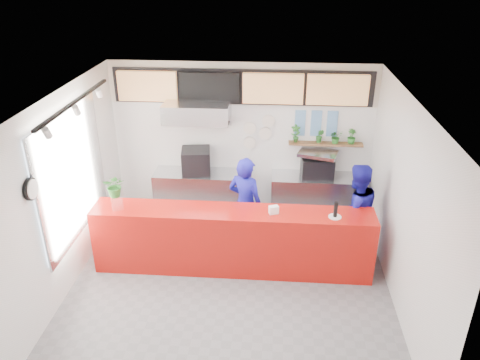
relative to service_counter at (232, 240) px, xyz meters
The scene contains 46 objects.
floor 0.68m from the service_counter, 90.00° to the right, with size 5.00×5.00×0.00m, color slate.
ceiling 2.48m from the service_counter, 90.00° to the right, with size 5.00×5.00×0.00m, color silver.
wall_back 2.30m from the service_counter, 90.00° to the left, with size 5.00×5.00×0.00m, color white.
wall_left 2.70m from the service_counter, behind, with size 5.00×5.00×0.00m, color white.
wall_right 2.70m from the service_counter, ahead, with size 5.00×5.00×0.00m, color white.
service_counter is the anchor object (origin of this frame).
cream_band 2.93m from the service_counter, 90.00° to the left, with size 5.00×0.02×0.80m, color beige.
prep_bench 1.97m from the service_counter, 113.96° to the left, with size 1.80×0.60×0.90m, color #B2B5BA.
panini_oven 2.08m from the service_counter, 115.75° to the left, with size 0.54×0.54×0.48m, color black.
extraction_hood 2.50m from the service_counter, 114.57° to the left, with size 1.20×0.70×0.35m, color #B2B5BA.
hood_lip 2.38m from the service_counter, 114.57° to the left, with size 1.20×0.70×0.08m, color #B2B5BA.
right_bench 2.35m from the service_counter, 50.19° to the left, with size 1.80×0.60×0.90m, color #B2B5BA.
espresso_machine 2.38m from the service_counter, 51.02° to the left, with size 0.60×0.43×0.39m, color black.
espresso_tray 2.46m from the service_counter, 51.02° to the left, with size 0.70×0.49×0.06m, color #BABCC2.
herb_shelf 2.73m from the service_counter, 51.34° to the left, with size 1.40×0.18×0.04m, color brown.
menu_board_far_left 3.31m from the service_counter, 131.47° to the left, with size 1.10×0.10×0.55m, color tan.
menu_board_mid_left 2.88m from the service_counter, 106.59° to the left, with size 1.10×0.10×0.55m, color black.
menu_board_mid_right 2.87m from the service_counter, 73.94° to the left, with size 1.10×0.10×0.55m, color tan.
menu_board_far_right 3.30m from the service_counter, 48.86° to the left, with size 1.10×0.10×0.55m, color tan.
soffit 2.87m from the service_counter, 90.00° to the left, with size 4.80×0.04×0.65m, color black.
window_pane 2.73m from the service_counter, behind, with size 0.04×2.20×1.90m, color silver.
window_frame 2.71m from the service_counter, behind, with size 0.03×2.30×2.00m, color #B2B5BA.
wall_clock_rim 3.16m from the service_counter, 152.15° to the right, with size 0.30×0.30×0.05m, color black.
wall_clock_face 3.14m from the service_counter, 151.85° to the right, with size 0.26×0.26×0.02m, color white.
track_rail 3.21m from the service_counter, 169.22° to the right, with size 0.05×2.40×0.04m, color black.
dec_plate_a 2.40m from the service_counter, 85.86° to the left, with size 0.24×0.24×0.03m, color silver.
dec_plate_b 2.39m from the service_counter, 77.74° to the left, with size 0.24×0.24×0.03m, color silver.
dec_plate_c 2.26m from the service_counter, 85.86° to the left, with size 0.24×0.24×0.03m, color silver.
dec_plate_d 2.52m from the service_counter, 76.42° to the left, with size 0.24×0.24×0.03m, color silver.
photo_frame_a 2.76m from the service_counter, 62.13° to the left, with size 0.20×0.02×0.25m, color #598CBF.
photo_frame_b 2.90m from the service_counter, 56.06° to the left, with size 0.20×0.02×0.25m, color #598CBF.
photo_frame_c 3.05m from the service_counter, 50.74° to the left, with size 0.20×0.02×0.25m, color #598CBF.
photo_frame_d 2.64m from the service_counter, 62.13° to the left, with size 0.20×0.02×0.25m, color #598CBF.
photo_frame_e 2.78m from the service_counter, 56.06° to the left, with size 0.20×0.02×0.25m, color #598CBF.
photo_frame_f 2.94m from the service_counter, 50.74° to the left, with size 0.20×0.02×0.25m, color #598CBF.
staff_center 0.74m from the service_counter, 75.58° to the left, with size 0.63×0.42×1.74m, color #171592.
staff_right 2.10m from the service_counter, 14.77° to the left, with size 0.84×0.65×1.73m, color #171592.
herb_a 2.52m from the service_counter, 62.83° to the left, with size 0.18×0.12×0.34m, color #296A25.
herb_b 2.72m from the service_counter, 53.46° to the left, with size 0.15×0.12×0.27m, color #296A25.
herb_c 2.90m from the service_counter, 48.29° to the left, with size 0.23×0.20×0.26m, color #296A25.
herb_d 3.09m from the service_counter, 43.97° to the left, with size 0.16×0.14×0.28m, color #296A25.
glass_vase 1.94m from the service_counter, behind, with size 0.18×0.18×0.22m, color white.
basil_vase 2.06m from the service_counter, behind, with size 0.33×0.29×0.37m, color #296A25.
napkin_holder 0.90m from the service_counter, ahead, with size 0.14×0.09×0.13m, color white.
white_plate 1.69m from the service_counter, ahead, with size 0.20×0.20×0.02m, color white.
pepper_mill 1.74m from the service_counter, ahead, with size 0.06×0.06×0.25m, color black.
Camera 1 is at (0.62, -5.99, 4.75)m, focal length 35.00 mm.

